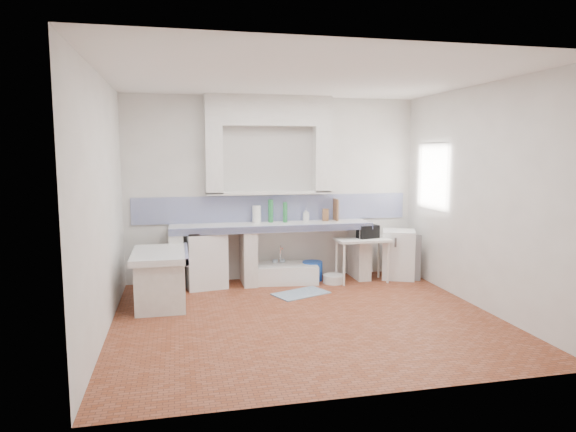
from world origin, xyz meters
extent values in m
plane|color=brown|center=(0.00, 0.00, 0.00)|extent=(4.50, 4.50, 0.00)
plane|color=white|center=(0.00, 0.00, 2.80)|extent=(4.50, 4.50, 0.00)
plane|color=white|center=(0.00, 2.00, 1.40)|extent=(4.50, 0.00, 4.50)
plane|color=white|center=(0.00, -2.00, 1.40)|extent=(4.50, 0.00, 4.50)
plane|color=white|center=(-2.25, 0.00, 1.40)|extent=(0.00, 4.50, 4.50)
plane|color=white|center=(2.25, 0.00, 1.40)|extent=(0.00, 4.50, 4.50)
cube|color=white|center=(-0.10, 1.88, 2.58)|extent=(1.90, 0.25, 0.45)
cube|color=#3B2612|center=(2.42, 1.20, 1.60)|extent=(0.35, 0.86, 1.06)
cube|color=white|center=(2.28, 1.20, 1.98)|extent=(0.01, 0.84, 0.24)
cube|color=white|center=(-0.10, 1.70, 0.86)|extent=(3.00, 0.60, 0.08)
cube|color=navy|center=(-0.10, 1.42, 0.86)|extent=(3.00, 0.04, 0.10)
cube|color=white|center=(-1.50, 1.70, 0.41)|extent=(0.20, 0.55, 0.82)
cube|color=white|center=(-0.45, 1.70, 0.41)|extent=(0.20, 0.55, 0.82)
cube|color=white|center=(1.30, 1.70, 0.41)|extent=(0.20, 0.55, 0.82)
cube|color=white|center=(-1.70, 0.90, 0.66)|extent=(0.70, 1.10, 0.08)
cube|color=white|center=(-1.70, 0.90, 0.31)|extent=(0.60, 1.00, 0.62)
cube|color=navy|center=(-1.37, 0.90, 0.66)|extent=(0.04, 1.10, 0.10)
cube|color=navy|center=(0.00, 1.99, 1.10)|extent=(4.27, 0.03, 0.40)
cube|color=white|center=(-1.10, 1.68, 0.40)|extent=(0.65, 0.63, 0.80)
cube|color=white|center=(0.08, 1.70, 0.12)|extent=(1.08, 0.67, 0.25)
cube|color=white|center=(1.25, 1.45, 0.33)|extent=(0.81, 0.46, 0.04)
cube|color=white|center=(1.89, 1.55, 0.38)|extent=(0.64, 0.64, 0.75)
cylinder|color=#BD0D09|center=(-0.24, 1.67, 0.13)|extent=(0.38, 0.38, 0.27)
cylinder|color=orange|center=(0.24, 1.66, 0.13)|extent=(0.38, 0.38, 0.27)
cylinder|color=blue|center=(0.54, 1.70, 0.15)|extent=(0.40, 0.40, 0.29)
cylinder|color=white|center=(0.81, 1.46, 0.06)|extent=(0.41, 0.41, 0.12)
cylinder|color=silver|center=(-0.02, 1.85, 0.16)|extent=(0.09, 0.09, 0.32)
cylinder|color=silver|center=(0.10, 1.85, 0.16)|extent=(0.11, 0.11, 0.31)
cube|color=black|center=(1.35, 1.48, 0.76)|extent=(0.34, 0.24, 0.20)
cylinder|color=#277B3F|center=(-0.08, 1.85, 1.07)|extent=(0.08, 0.08, 0.35)
cylinder|color=#277B3F|center=(0.13, 1.81, 1.05)|extent=(0.08, 0.08, 0.31)
cube|color=brown|center=(0.78, 1.83, 0.99)|extent=(0.11, 0.09, 0.19)
cube|color=brown|center=(0.95, 1.85, 1.07)|extent=(0.03, 0.25, 0.34)
cylinder|color=white|center=(-0.30, 1.85, 1.03)|extent=(0.15, 0.15, 0.26)
imported|color=white|center=(0.47, 1.85, 1.00)|extent=(0.10, 0.10, 0.20)
cube|color=#31557C|center=(0.18, 0.99, 0.01)|extent=(0.85, 0.68, 0.01)
camera|label=1|loc=(-1.46, -5.65, 1.96)|focal=31.48mm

